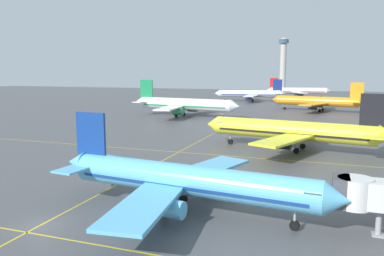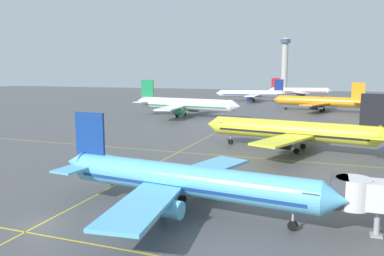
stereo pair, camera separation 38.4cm
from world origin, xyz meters
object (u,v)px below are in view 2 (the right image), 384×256
at_px(airliner_second_row, 293,131).
at_px(airliner_distant_taxiway, 299,91).
at_px(airliner_far_right_stand, 251,94).
at_px(airliner_front_gate, 183,180).
at_px(control_tower, 285,60).
at_px(airliner_far_left_stand, 319,101).
at_px(airliner_third_row, 185,104).

bearing_deg(airliner_second_row, airliner_distant_taxiway, 94.13).
bearing_deg(airliner_second_row, airliner_far_right_stand, 105.02).
bearing_deg(airliner_front_gate, airliner_second_row, 77.98).
bearing_deg(airliner_distant_taxiway, control_tower, 101.73).
bearing_deg(airliner_far_left_stand, airliner_distant_taxiway, 99.75).
bearing_deg(airliner_far_left_stand, airliner_third_row, -141.29).
relative_size(airliner_third_row, airliner_far_left_stand, 1.10).
distance_m(airliner_third_row, control_tower, 219.58).
bearing_deg(airliner_distant_taxiway, airliner_front_gate, -89.02).
bearing_deg(airliner_third_row, airliner_far_left_stand, 38.71).
distance_m(airliner_second_row, airliner_third_row, 62.68).
height_order(airliner_far_left_stand, airliner_far_right_stand, airliner_far_left_stand).
bearing_deg(airliner_second_row, airliner_third_row, 131.35).
distance_m(airliner_second_row, airliner_far_right_stand, 129.14).
bearing_deg(airliner_third_row, airliner_second_row, -48.65).
height_order(airliner_third_row, airliner_far_right_stand, airliner_third_row).
height_order(airliner_far_left_stand, control_tower, control_tower).
height_order(airliner_second_row, control_tower, control_tower).
relative_size(airliner_far_left_stand, airliner_distant_taxiway, 0.99).
relative_size(airliner_second_row, airliner_far_right_stand, 1.02).
bearing_deg(control_tower, airliner_far_left_stand, -79.14).
distance_m(airliner_third_row, airliner_far_right_stand, 78.08).
relative_size(airliner_second_row, airliner_far_left_stand, 1.02).
xyz_separation_m(airliner_front_gate, airliner_third_row, (-33.08, 86.19, 0.68)).
bearing_deg(airliner_front_gate, airliner_third_row, 111.00).
bearing_deg(airliner_far_left_stand, airliner_second_row, -91.52).
relative_size(airliner_front_gate, airliner_distant_taxiway, 0.92).
height_order(airliner_front_gate, airliner_far_right_stand, airliner_far_right_stand).
bearing_deg(airliner_far_right_stand, airliner_third_row, -95.83).
xyz_separation_m(airliner_far_right_stand, airliner_distant_taxiway, (21.69, 38.55, 0.06)).
relative_size(airliner_second_row, airliner_third_row, 0.93).
bearing_deg(airliner_distant_taxiway, airliner_second_row, -85.87).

